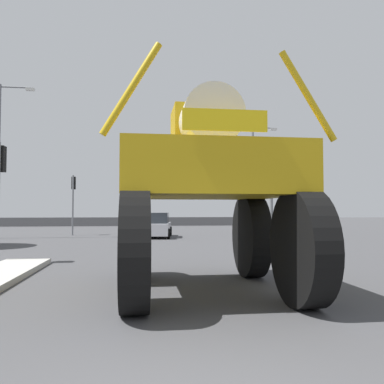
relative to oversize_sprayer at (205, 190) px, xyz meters
The scene contains 11 objects.
ground_plane 12.82m from the oversize_sprayer, 93.82° to the left, with size 120.00×120.00×0.00m, color #424244.
oversize_sprayer is the anchor object (origin of this frame).
sedan_ahead 16.56m from the oversize_sprayer, 91.53° to the left, with size 2.24×4.27×1.52m.
traffic_signal_near_left 7.78m from the oversize_sprayer, 138.95° to the left, with size 0.24×0.54×3.87m.
traffic_signal_near_right 5.99m from the oversize_sprayer, 58.62° to the left, with size 0.24×0.54×3.68m.
traffic_signal_far_left 19.33m from the oversize_sprayer, 97.65° to the left, with size 0.24×0.55×3.81m.
traffic_signal_far_right 20.03m from the oversize_sprayer, 107.01° to the left, with size 0.24×0.55×4.01m.
streetlight_far_left 19.54m from the oversize_sprayer, 120.16° to the left, with size 2.10×0.24×9.28m.
streetlight_far_right 22.79m from the oversize_sprayer, 71.09° to the left, with size 2.02×0.24×8.22m.
bare_tree_right 19.97m from the oversize_sprayer, 65.31° to the left, with size 3.07×3.07×5.46m.
roadside_barrier 33.82m from the oversize_sprayer, 91.43° to the left, with size 29.43×0.24×0.90m, color #59595B.
Camera 1 is at (-0.51, -2.97, 1.72)m, focal length 37.36 mm.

